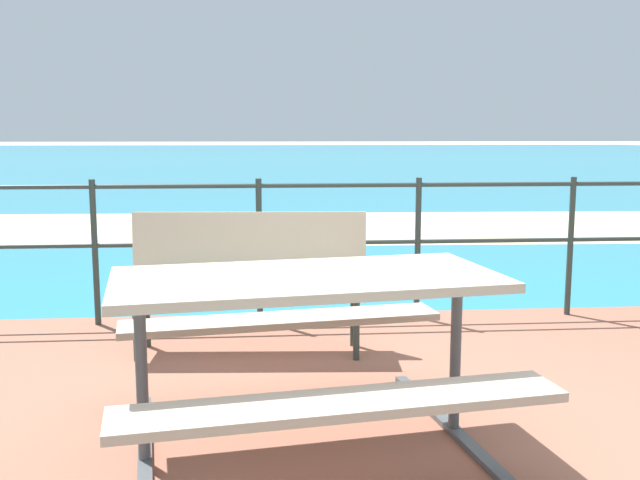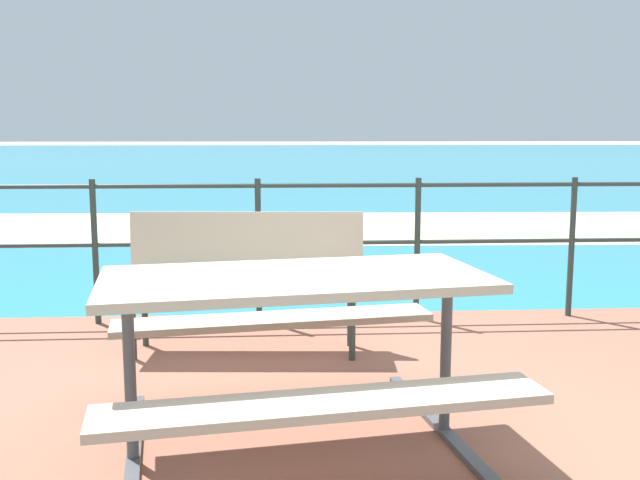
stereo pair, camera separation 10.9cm
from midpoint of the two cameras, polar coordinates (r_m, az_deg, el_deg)
ground_plane at (r=3.20m, az=6.47°, el=-18.36°), size 240.00×240.00×0.00m
patio_paving at (r=3.19m, az=6.48°, el=-17.88°), size 6.40×5.20×0.06m
sea_water at (r=42.84m, az=-2.96°, el=6.56°), size 90.00×90.00×0.01m
beach_strip at (r=11.09m, az=-0.91°, el=1.05°), size 54.11×5.93×0.01m
picnic_table at (r=3.11m, az=-0.99°, el=-6.25°), size 1.84×1.68×0.78m
park_bench at (r=4.59m, az=-5.26°, el=-2.12°), size 1.53×0.51×0.88m
railing_fence at (r=5.29m, az=2.06°, el=0.63°), size 5.94×0.04×1.06m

